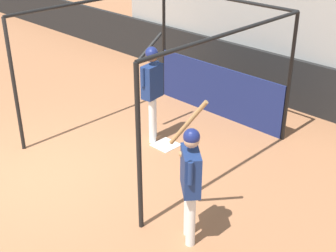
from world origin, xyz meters
TOP-DOWN VIEW (x-y plane):
  - ground_plane at (0.00, 0.00)m, footprint 60.00×60.00m
  - outfield_wall at (0.00, 5.51)m, footprint 24.00×0.12m
  - bleacher_section at (-0.00, 7.17)m, footprint 7.60×3.20m
  - batting_cage at (0.65, 3.31)m, footprint 3.36×3.84m
  - home_plate at (0.83, 2.27)m, footprint 0.44×0.44m
  - player_batter at (0.48, 2.28)m, footprint 0.50×0.82m
  - player_waiting at (2.97, 0.59)m, footprint 0.79×0.62m

SIDE VIEW (x-z plane):
  - ground_plane at x=0.00m, z-range 0.00..0.00m
  - home_plate at x=0.83m, z-range 0.00..0.02m
  - outfield_wall at x=0.00m, z-range 0.00..1.13m
  - player_waiting at x=2.97m, z-range 0.05..2.04m
  - batting_cage at x=0.65m, z-range -0.12..2.42m
  - player_batter at x=0.48m, z-range 0.16..2.14m
  - bleacher_section at x=0.00m, z-range -0.01..2.81m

